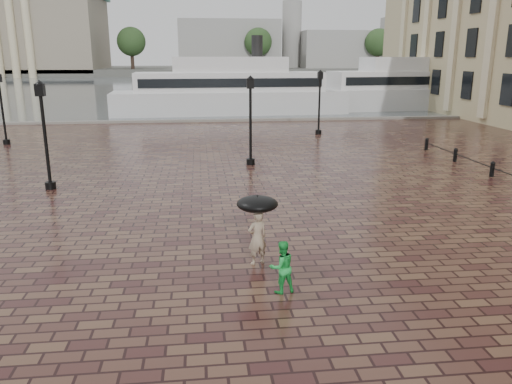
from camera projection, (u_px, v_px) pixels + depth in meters
ground at (188, 284)px, 12.37m from camera, size 300.00×300.00×0.00m
harbour_water at (196, 84)px, 100.57m from camera, size 240.00×240.00×0.00m
quay_edge at (195, 122)px, 43.05m from camera, size 80.00×0.60×0.30m
far_shore at (197, 70)px, 165.49m from camera, size 300.00×60.00×2.00m
museum at (0, 26)px, 141.36m from camera, size 57.00×32.50×26.00m
distant_skyline at (348, 43)px, 158.92m from camera, size 102.50×22.00×33.00m
far_trees at (196, 42)px, 142.19m from camera, size 188.00×8.00×13.50m
street_lamps at (166, 113)px, 28.37m from camera, size 21.44×14.44×4.40m
adult_pedestrian at (257, 238)px, 13.40m from camera, size 0.64×0.52×1.51m
child_pedestrian at (282, 267)px, 11.81m from camera, size 0.74×0.64×1.29m
ferry_near at (230, 91)px, 48.79m from camera, size 22.83×6.33×7.42m
ferry_far at (413, 88)px, 53.52m from camera, size 22.93×7.46×7.39m
umbrella at (257, 204)px, 13.15m from camera, size 1.10×1.10×1.09m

